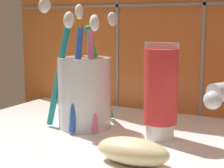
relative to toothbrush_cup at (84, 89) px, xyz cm
name	(u,v)px	position (x,y,z in cm)	size (l,w,h in cm)	color
sink_counter	(150,154)	(11.79, -3.52, -6.76)	(61.68, 37.45, 2.00)	white
toothbrush_cup	(84,89)	(0.00, 0.00, 0.00)	(10.56, 12.81, 18.89)	silver
toothpaste_tube	(164,93)	(12.29, 0.01, 0.49)	(4.61, 4.39, 12.73)	white
soap_bar	(133,151)	(12.39, -9.87, -4.31)	(8.37, 4.03, 2.90)	beige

